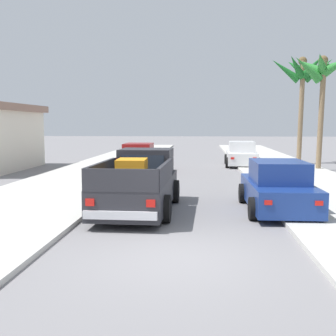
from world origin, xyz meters
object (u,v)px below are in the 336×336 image
object	(u,v)px
pickup_truck	(139,184)
car_right_near	(278,188)
car_left_mid	(241,155)
palm_tree_left_mid	(302,74)
car_left_near	(138,158)
palm_tree_left_fore	(322,71)

from	to	relation	value
pickup_truck	car_right_near	bearing A→B (deg)	2.21
car_left_mid	palm_tree_left_mid	size ratio (longest dim) A/B	0.61
pickup_truck	car_left_near	xyz separation A→B (m)	(-1.63, 10.81, -0.09)
car_left_near	palm_tree_left_mid	xyz separation A→B (m)	(9.97, 4.72, 5.12)
car_left_mid	palm_tree_left_fore	distance (m)	6.77
palm_tree_left_fore	car_left_near	bearing A→B (deg)	-176.60
car_right_near	car_left_mid	size ratio (longest dim) A/B	0.99
pickup_truck	palm_tree_left_fore	distance (m)	14.98
pickup_truck	car_left_mid	xyz separation A→B (m)	(4.42, 13.92, -0.09)
palm_tree_left_mid	car_left_near	bearing A→B (deg)	-154.67
car_left_near	pickup_truck	bearing A→B (deg)	-81.41
car_left_near	palm_tree_left_fore	distance (m)	11.22
car_right_near	palm_tree_left_mid	size ratio (longest dim) A/B	0.61
car_left_near	car_left_mid	bearing A→B (deg)	27.24
car_left_mid	car_right_near	bearing A→B (deg)	-90.90
car_left_mid	palm_tree_left_mid	bearing A→B (deg)	22.26
car_right_near	palm_tree_left_fore	xyz separation A→B (m)	(4.29, 11.24, 4.79)
pickup_truck	car_left_mid	size ratio (longest dim) A/B	1.22
pickup_truck	car_left_mid	bearing A→B (deg)	72.39
pickup_truck	car_left_mid	distance (m)	14.60
palm_tree_left_fore	car_left_mid	bearing A→B (deg)	148.30
car_right_near	car_left_mid	bearing A→B (deg)	89.10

